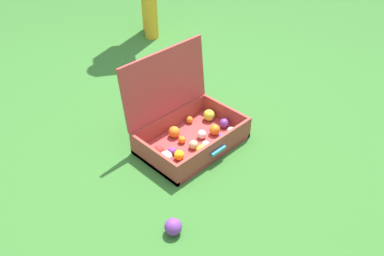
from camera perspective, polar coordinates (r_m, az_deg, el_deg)
ground_plane at (r=2.46m, az=-2.09°, el=-2.13°), size 16.00×16.00×0.00m
open_suitcase at (r=2.40m, az=-0.87°, el=0.37°), size 0.62×0.47×0.54m
stray_ball_on_grass at (r=1.95m, az=-2.68°, el=-13.77°), size 0.08×0.08×0.08m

